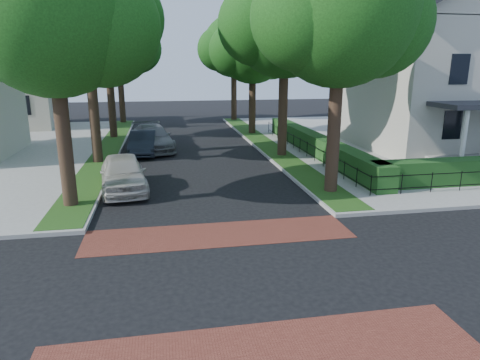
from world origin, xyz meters
The scene contains 21 objects.
ground centered at (0.00, 0.00, 0.00)m, with size 120.00×120.00×0.00m, color black.
sidewalk_ne centered at (19.50, 19.00, 0.07)m, with size 30.00×30.00×0.15m, color gray.
crosswalk_far centered at (0.00, 3.20, 0.01)m, with size 9.00×2.20×0.01m, color maroon.
crosswalk_near centered at (0.00, -3.20, 0.01)m, with size 9.00×2.20×0.01m, color maroon.
grass_strip_ne centered at (5.40, 19.10, 0.16)m, with size 1.60×29.80×0.02m, color #1C4714.
grass_strip_nw centered at (-5.40, 19.10, 0.16)m, with size 1.60×29.80×0.02m, color #1C4714.
tree_right_near centered at (5.60, 7.24, 7.63)m, with size 7.75×6.67×10.66m.
tree_right_mid centered at (5.61, 15.25, 7.99)m, with size 8.25×7.09×11.22m.
tree_right_far centered at (5.60, 24.22, 6.91)m, with size 7.25×6.23×9.74m.
tree_right_back centered at (5.60, 33.23, 7.27)m, with size 7.50×6.45×10.20m.
tree_left_near centered at (-5.40, 7.23, 7.27)m, with size 7.50×6.45×10.20m.
tree_left_mid centered at (-5.39, 15.24, 8.34)m, with size 8.00×6.88×11.48m.
tree_left_far centered at (-5.40, 24.22, 7.12)m, with size 7.00×6.02×9.86m.
tree_left_back centered at (-5.40, 33.24, 7.41)m, with size 7.75×6.66×10.44m.
hedge_main_road centered at (7.70, 15.00, 0.75)m, with size 1.00×18.00×1.20m, color #1E4517.
fence_main_road centered at (6.90, 15.00, 0.60)m, with size 0.06×18.00×0.90m, color black, non-canonical shape.
house_victorian centered at (17.51, 15.92, 6.02)m, with size 13.00×13.05×12.48m.
house_left_far centered at (-15.49, 31.99, 5.04)m, with size 10.00×9.00×10.14m.
parked_car_front centered at (-3.60, 9.17, 0.83)m, with size 1.96×4.87×1.66m, color beige.
parked_car_middle centered at (-3.02, 17.53, 0.75)m, with size 1.58×4.53×1.49m, color #1F252F.
parked_car_rear centered at (-2.46, 18.77, 0.84)m, with size 2.34×5.76×1.67m, color slate.
Camera 1 is at (-1.74, -10.25, 5.57)m, focal length 32.00 mm.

